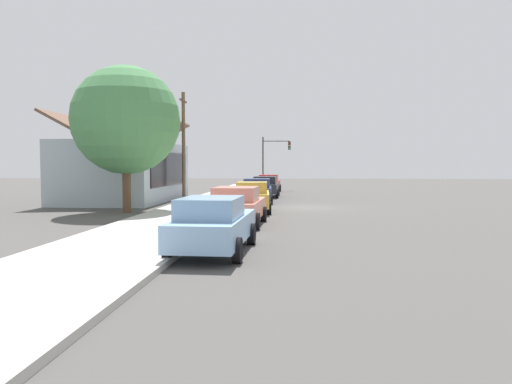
% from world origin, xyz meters
% --- Properties ---
extents(ground_plane, '(120.00, 120.00, 0.00)m').
position_xyz_m(ground_plane, '(0.00, 0.00, 0.00)').
color(ground_plane, '#4C4947').
extents(sidewalk_curb, '(60.00, 4.20, 0.16)m').
position_xyz_m(sidewalk_curb, '(0.00, 5.60, 0.08)').
color(sidewalk_curb, '#B2AFA8').
rests_on(sidewalk_curb, ground).
extents(car_skyblue, '(4.87, 2.10, 1.59)m').
position_xyz_m(car_skyblue, '(-15.33, 2.71, 0.82)').
color(car_skyblue, '#8CB7E0').
rests_on(car_skyblue, ground).
extents(car_coral, '(4.63, 2.20, 1.59)m').
position_xyz_m(car_coral, '(-8.97, 2.77, 0.82)').
color(car_coral, '#EA8C75').
rests_on(car_coral, ground).
extents(car_mustard, '(4.56, 2.16, 1.59)m').
position_xyz_m(car_mustard, '(-3.18, 2.66, 0.81)').
color(car_mustard, gold).
rests_on(car_mustard, ground).
extents(car_navy, '(4.43, 2.16, 1.59)m').
position_xyz_m(car_navy, '(2.92, 2.87, 0.81)').
color(car_navy, navy).
rests_on(car_navy, ground).
extents(car_charcoal, '(4.81, 2.08, 1.59)m').
position_xyz_m(car_charcoal, '(9.08, 2.69, 0.82)').
color(car_charcoal, '#2D3035').
rests_on(car_charcoal, ground).
extents(car_cherry, '(4.71, 2.07, 1.59)m').
position_xyz_m(car_cherry, '(15.58, 2.76, 0.82)').
color(car_cherry, red).
rests_on(car_cherry, ground).
extents(storefront_building, '(12.23, 6.38, 5.70)m').
position_xyz_m(storefront_building, '(4.39, 11.98, 2.11)').
color(storefront_building, '#ADBCC6').
rests_on(storefront_building, ground).
extents(shade_tree, '(5.54, 5.54, 7.53)m').
position_xyz_m(shade_tree, '(-3.97, 9.09, 4.75)').
color(shade_tree, brown).
rests_on(shade_tree, ground).
extents(traffic_light_main, '(0.37, 2.79, 5.20)m').
position_xyz_m(traffic_light_main, '(20.17, 2.54, 3.49)').
color(traffic_light_main, '#383833').
rests_on(traffic_light_main, ground).
extents(utility_pole_wooden, '(1.80, 0.24, 7.50)m').
position_xyz_m(utility_pole_wooden, '(5.35, 8.20, 3.93)').
color(utility_pole_wooden, brown).
rests_on(utility_pole_wooden, ground).
extents(fire_hydrant_red, '(0.22, 0.22, 0.71)m').
position_xyz_m(fire_hydrant_red, '(13.14, 4.20, 0.50)').
color(fire_hydrant_red, red).
rests_on(fire_hydrant_red, sidewalk_curb).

